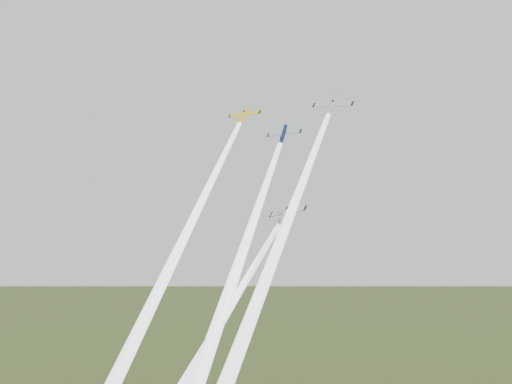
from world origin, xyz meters
name	(u,v)px	position (x,y,z in m)	size (l,w,h in m)	color
plane_yellow	(244,115)	(-9.58, 5.75, 109.01)	(7.12, 7.07, 1.12)	yellow
smoke_trail_yellow	(187,231)	(-6.26, -18.60, 84.86)	(2.19, 2.19, 62.52)	white
plane_navy	(284,134)	(2.66, -0.08, 103.28)	(6.74, 6.69, 1.06)	#0D183C
smoke_trail_navy	(243,252)	(6.58, -21.85, 81.55)	(2.19, 2.19, 55.62)	white
plane_silver_right	(332,105)	(11.96, 1.42, 108.13)	(7.79, 7.73, 1.22)	silver
smoke_trail_silver_right	(279,243)	(14.13, -23.98, 83.08)	(2.19, 2.19, 65.08)	white
plane_silver_low	(286,213)	(6.51, -6.64, 88.10)	(7.74, 7.68, 1.21)	silver
smoke_trail_silver_low	(191,372)	(3.06, -30.37, 64.54)	(2.19, 2.19, 60.84)	white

